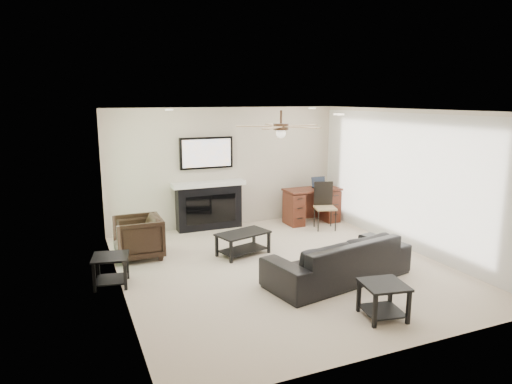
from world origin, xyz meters
The scene contains 10 objects.
room_shell centered at (0.19, 0.08, 1.68)m, with size 5.50×5.54×2.52m.
sofa centered at (0.53, -0.80, 0.33)m, with size 2.27×0.89×0.66m, color black.
armchair centered at (-2.07, 1.35, 0.36)m, with size 0.77×0.79×0.72m, color black.
coffee_table centered at (-0.37, 0.80, 0.20)m, with size 0.90×0.50×0.40m, color black.
end_table_near centered at (0.38, -2.05, 0.23)m, with size 0.52×0.52×0.45m, color black.
end_table_left centered at (-2.62, 0.30, 0.23)m, with size 0.50×0.50×0.45m, color black.
fireplace_unit centered at (-0.42, 2.58, 0.95)m, with size 1.52×0.34×1.91m, color black.
desk centered at (1.78, 2.18, 0.38)m, with size 1.22×0.56×0.76m, color #3B190E.
desk_chair centered at (1.78, 1.63, 0.48)m, with size 0.42×0.44×0.97m, color black.
laptop centered at (1.98, 2.16, 0.88)m, with size 0.33×0.24×0.23m, color black.
Camera 1 is at (-3.11, -6.28, 2.68)m, focal length 32.00 mm.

